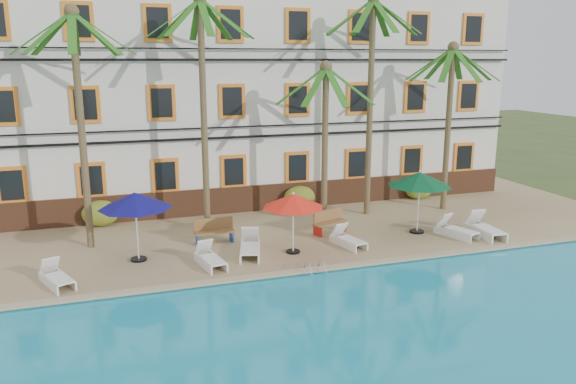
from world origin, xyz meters
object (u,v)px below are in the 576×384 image
object	(u,v)px
lounger_f	(484,228)
lounger_c	(250,247)
palm_d	(371,79)
palm_e	(450,104)
umbrella_blue	(135,201)
lounger_d	(348,239)
palm_c	(325,120)
palm_b	(203,85)
palm_a	(79,98)
umbrella_green	(420,180)
pool_ladder	(315,271)
bench_right	(329,221)
umbrella_red	(293,201)
lounger_a	(56,277)
bench_left	(214,230)
lounger_b	(210,258)
lounger_e	(456,230)

from	to	relation	value
lounger_f	lounger_c	bearing A→B (deg)	175.59
palm_d	palm_e	size ratio (longest dim) A/B	1.25
umbrella_blue	lounger_d	bearing A→B (deg)	-6.21
palm_c	palm_b	bearing A→B (deg)	172.05
palm_a	umbrella_green	bearing A→B (deg)	-10.21
pool_ladder	bench_right	bearing A→B (deg)	61.96
palm_a	umbrella_red	size ratio (longest dim) A/B	3.84
umbrella_green	lounger_d	size ratio (longest dim) A/B	1.48
palm_c	umbrella_red	distance (m)	4.60
palm_a	lounger_f	world-z (taller)	palm_a
lounger_a	palm_b	bearing A→B (deg)	38.16
lounger_d	palm_d	bearing A→B (deg)	55.40
palm_d	bench_left	world-z (taller)	palm_d
palm_a	palm_e	xyz separation A→B (m)	(15.50, 0.66, -0.61)
palm_c	umbrella_green	distance (m)	4.45
bench_right	umbrella_red	bearing A→B (deg)	-139.34
umbrella_red	lounger_b	size ratio (longest dim) A/B	1.26
umbrella_red	pool_ladder	xyz separation A→B (m)	(0.09, -1.99, -1.90)
umbrella_blue	umbrella_red	bearing A→B (deg)	-9.66
lounger_d	bench_left	world-z (taller)	bench_left
palm_c	umbrella_green	world-z (taller)	palm_c
palm_a	lounger_b	world-z (taller)	palm_a
lounger_e	pool_ladder	size ratio (longest dim) A/B	2.51
palm_d	umbrella_red	xyz separation A→B (m)	(-4.82, -3.92, -4.04)
pool_ladder	umbrella_green	bearing A→B (deg)	26.74
palm_e	lounger_e	world-z (taller)	palm_e
umbrella_green	pool_ladder	xyz separation A→B (m)	(-5.41, -2.72, -2.17)
lounger_e	palm_e	bearing A→B (deg)	63.07
palm_e	umbrella_red	world-z (taller)	palm_e
umbrella_red	bench_right	bearing A→B (deg)	40.66
umbrella_blue	umbrella_red	distance (m)	5.40
palm_a	lounger_c	xyz separation A→B (m)	(5.38, -2.71, -5.16)
lounger_d	lounger_e	world-z (taller)	lounger_e
lounger_a	bench_left	world-z (taller)	bench_left
lounger_f	bench_left	xyz separation A→B (m)	(-10.24, 2.50, 0.16)
umbrella_green	lounger_b	size ratio (longest dim) A/B	1.44
pool_ladder	lounger_e	bearing A→B (deg)	15.40
bench_right	bench_left	bearing A→B (deg)	177.11
umbrella_blue	lounger_c	distance (m)	4.26
umbrella_red	bench_right	world-z (taller)	umbrella_red
umbrella_red	lounger_a	world-z (taller)	umbrella_red
palm_d	lounger_f	size ratio (longest dim) A/B	4.64
palm_b	umbrella_green	bearing A→B (deg)	-20.72
lounger_d	lounger_b	bearing A→B (deg)	-175.05
lounger_d	umbrella_green	bearing A→B (deg)	10.98
palm_a	lounger_e	bearing A→B (deg)	-13.06
pool_ladder	umbrella_blue	bearing A→B (deg)	151.84
palm_d	lounger_c	world-z (taller)	palm_d
umbrella_blue	lounger_a	world-z (taller)	umbrella_blue
umbrella_red	lounger_a	size ratio (longest dim) A/B	1.27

